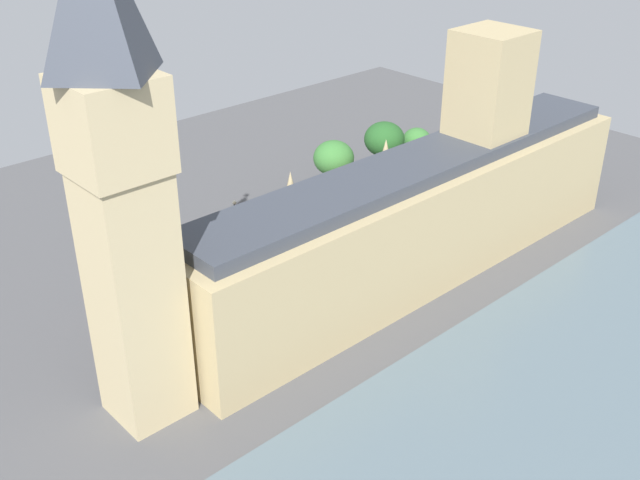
{
  "coord_description": "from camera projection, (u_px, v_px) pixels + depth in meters",
  "views": [
    {
      "loc": [
        -57.87,
        68.24,
        51.81
      ],
      "look_at": [
        1.0,
        14.03,
        8.93
      ],
      "focal_mm": 42.76,
      "sensor_mm": 36.0,
      "label": 1
    }
  ],
  "objects": [
    {
      "name": "plane_tree_midblock",
      "position": [
        384.0,
        139.0,
        124.14
      ],
      "size": [
        6.62,
        6.62,
        10.53
      ],
      "color": "brown",
      "rests_on": "ground"
    },
    {
      "name": "pedestrian_trailing",
      "position": [
        323.0,
        263.0,
        102.47
      ],
      "size": [
        0.64,
        0.56,
        1.57
      ],
      "rotation": [
        0.0,
        0.0,
        4.37
      ],
      "color": "#336B60",
      "rests_on": "ground"
    },
    {
      "name": "parliament_building",
      "position": [
        425.0,
        209.0,
        98.2
      ],
      "size": [
        12.51,
        71.69,
        30.13
      ],
      "color": "tan",
      "rests_on": "ground"
    },
    {
      "name": "plane_tree_kerbside",
      "position": [
        417.0,
        140.0,
        128.9
      ],
      "size": [
        4.71,
        4.71,
        7.94
      ],
      "color": "brown",
      "rests_on": "ground"
    },
    {
      "name": "pedestrian_far_end",
      "position": [
        498.0,
        181.0,
        126.45
      ],
      "size": [
        0.68,
        0.6,
        1.68
      ],
      "rotation": [
        0.0,
        0.0,
        1.21
      ],
      "color": "maroon",
      "rests_on": "ground"
    },
    {
      "name": "car_silver_opposite_hall",
      "position": [
        281.0,
        262.0,
        102.21
      ],
      "size": [
        2.22,
        4.42,
        1.74
      ],
      "rotation": [
        0.0,
        0.0,
        3.05
      ],
      "color": "#B7B7BC",
      "rests_on": "ground"
    },
    {
      "name": "ground_plane",
      "position": [
        401.0,
        268.0,
        102.73
      ],
      "size": [
        141.69,
        141.69,
        0.0
      ],
      "primitive_type": "plane",
      "color": "#4C4C4F"
    },
    {
      "name": "car_white_by_river_gate",
      "position": [
        435.0,
        184.0,
        125.02
      ],
      "size": [
        1.95,
        4.63,
        1.74
      ],
      "rotation": [
        0.0,
        0.0,
        -0.04
      ],
      "color": "silver",
      "rests_on": "ground"
    },
    {
      "name": "river_thames",
      "position": [
        634.0,
        382.0,
        81.13
      ],
      "size": [
        38.91,
        127.52,
        0.25
      ],
      "primitive_type": "cube",
      "color": "slate",
      "rests_on": "ground"
    },
    {
      "name": "street_lamp_slot_11",
      "position": [
        235.0,
        214.0,
        106.33
      ],
      "size": [
        0.56,
        0.56,
        6.87
      ],
      "color": "black",
      "rests_on": "ground"
    },
    {
      "name": "double_decker_bus_near_tower",
      "position": [
        180.0,
        277.0,
        95.41
      ],
      "size": [
        2.81,
        10.55,
        4.75
      ],
      "rotation": [
        0.0,
        0.0,
        -0.02
      ],
      "color": "red",
      "rests_on": "ground"
    },
    {
      "name": "clock_tower",
      "position": [
        120.0,
        179.0,
        65.74
      ],
      "size": [
        8.02,
        8.02,
        49.14
      ],
      "color": "tan",
      "rests_on": "ground"
    },
    {
      "name": "double_decker_bus_under_trees",
      "position": [
        351.0,
        216.0,
        110.71
      ],
      "size": [
        3.22,
        10.64,
        4.75
      ],
      "rotation": [
        0.0,
        0.0,
        -0.07
      ],
      "color": "#B20C0F",
      "rests_on": "ground"
    },
    {
      "name": "car_black_leading",
      "position": [
        400.0,
        204.0,
        118.28
      ],
      "size": [
        1.95,
        4.46,
        1.74
      ],
      "rotation": [
        0.0,
        0.0,
        -0.04
      ],
      "color": "black",
      "rests_on": "ground"
    },
    {
      "name": "pedestrian_corner",
      "position": [
        381.0,
        232.0,
        110.39
      ],
      "size": [
        0.57,
        0.46,
        1.64
      ],
      "rotation": [
        0.0,
        0.0,
        1.59
      ],
      "color": "gray",
      "rests_on": "ground"
    },
    {
      "name": "plane_tree_slot_10",
      "position": [
        334.0,
        158.0,
        116.71
      ],
      "size": [
        6.27,
        6.27,
        10.48
      ],
      "color": "brown",
      "rests_on": "ground"
    }
  ]
}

